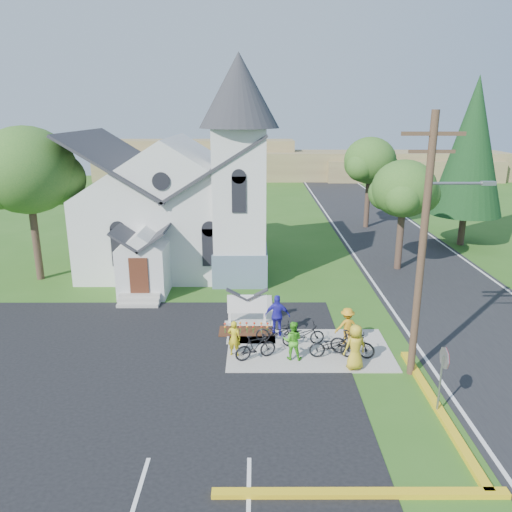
{
  "coord_description": "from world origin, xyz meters",
  "views": [
    {
      "loc": [
        -0.83,
        -19.04,
        9.99
      ],
      "look_at": [
        -0.77,
        5.0,
        2.92
      ],
      "focal_mm": 35.0,
      "sensor_mm": 36.0,
      "label": 1
    }
  ],
  "objects_px": {
    "cyclist_4": "(355,347)",
    "utility_pole": "(425,241)",
    "cyclist_0": "(234,338)",
    "bike_2": "(303,335)",
    "bike_3": "(352,344)",
    "church_sign": "(247,304)",
    "cyclist_1": "(293,340)",
    "bike_1": "(256,347)",
    "stop_sign": "(443,367)",
    "bike_4": "(333,346)",
    "cyclist_2": "(277,316)",
    "bike_0": "(277,332)",
    "cyclist_3": "(347,326)"
  },
  "relations": [
    {
      "from": "cyclist_2",
      "to": "bike_3",
      "type": "bearing_deg",
      "value": 153.29
    },
    {
      "from": "bike_3",
      "to": "cyclist_4",
      "type": "xyz_separation_m",
      "value": [
        -0.11,
        -1.06,
        0.37
      ]
    },
    {
      "from": "bike_0",
      "to": "cyclist_1",
      "type": "bearing_deg",
      "value": -152.6
    },
    {
      "from": "bike_3",
      "to": "bike_4",
      "type": "relative_size",
      "value": 0.96
    },
    {
      "from": "utility_pole",
      "to": "bike_3",
      "type": "height_order",
      "value": "utility_pole"
    },
    {
      "from": "utility_pole",
      "to": "cyclist_0",
      "type": "relative_size",
      "value": 6.46
    },
    {
      "from": "church_sign",
      "to": "utility_pole",
      "type": "xyz_separation_m",
      "value": [
        6.56,
        -4.7,
        4.38
      ]
    },
    {
      "from": "stop_sign",
      "to": "cyclist_2",
      "type": "bearing_deg",
      "value": 130.78
    },
    {
      "from": "cyclist_4",
      "to": "bike_3",
      "type": "bearing_deg",
      "value": -112.98
    },
    {
      "from": "cyclist_1",
      "to": "bike_2",
      "type": "bearing_deg",
      "value": -107.17
    },
    {
      "from": "stop_sign",
      "to": "cyclist_2",
      "type": "height_order",
      "value": "stop_sign"
    },
    {
      "from": "utility_pole",
      "to": "cyclist_4",
      "type": "bearing_deg",
      "value": 172.35
    },
    {
      "from": "utility_pole",
      "to": "bike_0",
      "type": "height_order",
      "value": "utility_pole"
    },
    {
      "from": "church_sign",
      "to": "cyclist_4",
      "type": "bearing_deg",
      "value": -45.46
    },
    {
      "from": "cyclist_0",
      "to": "bike_0",
      "type": "bearing_deg",
      "value": -132.39
    },
    {
      "from": "cyclist_0",
      "to": "bike_4",
      "type": "bearing_deg",
      "value": -167.89
    },
    {
      "from": "cyclist_3",
      "to": "bike_3",
      "type": "xyz_separation_m",
      "value": [
        0.03,
        -1.13,
        -0.27
      ]
    },
    {
      "from": "church_sign",
      "to": "stop_sign",
      "type": "xyz_separation_m",
      "value": [
        6.63,
        -7.4,
        0.75
      ]
    },
    {
      "from": "bike_2",
      "to": "cyclist_4",
      "type": "bearing_deg",
      "value": -149.12
    },
    {
      "from": "bike_3",
      "to": "bike_4",
      "type": "xyz_separation_m",
      "value": [
        -0.83,
        -0.1,
        -0.05
      ]
    },
    {
      "from": "utility_pole",
      "to": "cyclist_0",
      "type": "distance_m",
      "value": 8.54
    },
    {
      "from": "stop_sign",
      "to": "cyclist_2",
      "type": "distance_m",
      "value": 8.06
    },
    {
      "from": "bike_0",
      "to": "bike_3",
      "type": "xyz_separation_m",
      "value": [
        3.1,
        -1.28,
        0.08
      ]
    },
    {
      "from": "bike_3",
      "to": "cyclist_4",
      "type": "height_order",
      "value": "cyclist_4"
    },
    {
      "from": "church_sign",
      "to": "cyclist_4",
      "type": "height_order",
      "value": "cyclist_4"
    },
    {
      "from": "bike_3",
      "to": "cyclist_4",
      "type": "bearing_deg",
      "value": -161.49
    },
    {
      "from": "cyclist_4",
      "to": "utility_pole",
      "type": "bearing_deg",
      "value": 155.28
    },
    {
      "from": "bike_4",
      "to": "bike_3",
      "type": "bearing_deg",
      "value": -83.44
    },
    {
      "from": "church_sign",
      "to": "cyclist_3",
      "type": "bearing_deg",
      "value": -26.64
    },
    {
      "from": "bike_1",
      "to": "bike_4",
      "type": "xyz_separation_m",
      "value": [
        3.21,
        0.15,
        -0.02
      ]
    },
    {
      "from": "utility_pole",
      "to": "cyclist_4",
      "type": "height_order",
      "value": "utility_pole"
    },
    {
      "from": "cyclist_2",
      "to": "cyclist_4",
      "type": "xyz_separation_m",
      "value": [
        2.94,
        -3.07,
        -0.03
      ]
    },
    {
      "from": "utility_pole",
      "to": "bike_3",
      "type": "xyz_separation_m",
      "value": [
        -2.12,
        1.36,
        -4.78
      ]
    },
    {
      "from": "church_sign",
      "to": "cyclist_0",
      "type": "xyz_separation_m",
      "value": [
        -0.5,
        -3.24,
        -0.2
      ]
    },
    {
      "from": "cyclist_3",
      "to": "bike_4",
      "type": "xyz_separation_m",
      "value": [
        -0.8,
        -1.23,
        -0.33
      ]
    },
    {
      "from": "cyclist_0",
      "to": "bike_4",
      "type": "distance_m",
      "value": 4.12
    },
    {
      "from": "bike_1",
      "to": "cyclist_3",
      "type": "xyz_separation_m",
      "value": [
        4.01,
        1.38,
        0.3
      ]
    },
    {
      "from": "cyclist_2",
      "to": "cyclist_1",
      "type": "bearing_deg",
      "value": 110.11
    },
    {
      "from": "church_sign",
      "to": "cyclist_2",
      "type": "bearing_deg",
      "value": -43.57
    },
    {
      "from": "stop_sign",
      "to": "bike_3",
      "type": "bearing_deg",
      "value": 118.42
    },
    {
      "from": "cyclist_0",
      "to": "bike_2",
      "type": "height_order",
      "value": "cyclist_0"
    },
    {
      "from": "bike_2",
      "to": "stop_sign",
      "type": "bearing_deg",
      "value": -151.53
    },
    {
      "from": "bike_0",
      "to": "cyclist_4",
      "type": "bearing_deg",
      "value": -121.83
    },
    {
      "from": "bike_1",
      "to": "bike_4",
      "type": "height_order",
      "value": "bike_1"
    },
    {
      "from": "cyclist_0",
      "to": "cyclist_3",
      "type": "relative_size",
      "value": 0.92
    },
    {
      "from": "bike_1",
      "to": "cyclist_4",
      "type": "bearing_deg",
      "value": -123.35
    },
    {
      "from": "stop_sign",
      "to": "bike_0",
      "type": "bearing_deg",
      "value": 134.77
    },
    {
      "from": "stop_sign",
      "to": "cyclist_0",
      "type": "distance_m",
      "value": 8.31
    },
    {
      "from": "cyclist_1",
      "to": "bike_1",
      "type": "bearing_deg",
      "value": 8.43
    },
    {
      "from": "cyclist_1",
      "to": "cyclist_2",
      "type": "relative_size",
      "value": 0.85
    }
  ]
}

